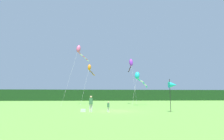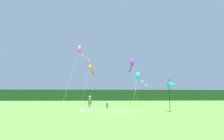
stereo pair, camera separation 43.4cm
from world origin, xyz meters
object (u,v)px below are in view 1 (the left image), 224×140
person_adult (91,103)px  person_child (108,106)px  kite_rainbow (79,50)px  banner_flag_pole (173,85)px  kite_orange (90,68)px  cooler_box (83,110)px  kite_purple (131,63)px  kite_cyan (138,77)px

person_adult → person_child: size_ratio=1.55×
person_adult → kite_rainbow: 20.59m
banner_flag_pole → kite_orange: 22.27m
cooler_box → kite_orange: kite_orange is taller
person_child → kite_purple: size_ratio=0.12×
person_adult → kite_rainbow: (-2.98, 17.76, 9.98)m
banner_flag_pole → kite_orange: (-9.74, 19.51, 4.52)m
person_child → kite_orange: (-2.68, 19.44, 6.77)m
person_child → kite_cyan: kite_cyan is taller
kite_rainbow → kite_cyan: bearing=-22.0°
cooler_box → banner_flag_pole: size_ratio=0.15×
person_child → kite_rainbow: size_ratio=0.09×
banner_flag_pole → kite_purple: 19.10m
person_adult → kite_purple: kite_purple is taller
kite_orange → person_adult: bearing=-87.5°
person_adult → kite_rainbow: kite_rainbow is taller
kite_rainbow → person_child: bearing=-75.1°
person_adult → kite_orange: 20.20m
banner_flag_pole → kite_orange: kite_orange is taller
person_adult → kite_orange: (-0.84, 19.13, 6.43)m
person_adult → kite_orange: kite_orange is taller
person_adult → kite_cyan: kite_cyan is taller
person_child → kite_orange: kite_orange is taller
banner_flag_pole → kite_cyan: size_ratio=0.54×
person_child → banner_flag_pole: (7.06, -0.07, 2.25)m
cooler_box → banner_flag_pole: banner_flag_pole is taller
cooler_box → kite_orange: (-0.02, 18.70, 7.24)m
person_adult → kite_cyan: (8.15, 13.28, 4.12)m
person_child → banner_flag_pole: banner_flag_pole is taller
kite_rainbow → banner_flag_pole: bearing=-56.8°
person_child → kite_cyan: bearing=65.1°
kite_purple → kite_orange: 8.65m
person_child → kite_orange: size_ratio=0.13×
kite_purple → person_adult: bearing=-113.2°
kite_rainbow → kite_purple: kite_rainbow is taller
kite_orange → kite_cyan: bearing=-33.1°
cooler_box → kite_purple: bearing=64.0°
person_child → kite_rainbow: kite_rainbow is taller
cooler_box → kite_purple: (8.49, 17.45, 8.20)m
banner_flag_pole → kite_rainbow: (-11.87, 18.15, 8.06)m
banner_flag_pole → kite_purple: bearing=93.8°
kite_rainbow → kite_orange: bearing=32.6°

